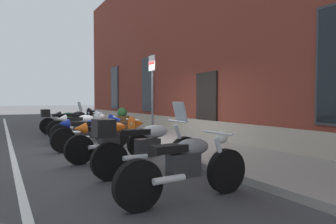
{
  "coord_description": "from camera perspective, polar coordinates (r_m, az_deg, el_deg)",
  "views": [
    {
      "loc": [
        8.14,
        -3.46,
        1.38
      ],
      "look_at": [
        0.92,
        0.58,
        1.05
      ],
      "focal_mm": 32.29,
      "sensor_mm": 36.0,
      "label": 1
    }
  ],
  "objects": [
    {
      "name": "motorcycle_green_touring",
      "position": [
        13.03,
        -19.15,
        -1.52
      ],
      "size": [
        0.62,
        2.04,
        1.29
      ],
      "color": "black",
      "rests_on": "ground_plane"
    },
    {
      "name": "motorcycle_white_sport",
      "position": [
        9.97,
        -15.4,
        -2.48
      ],
      "size": [
        0.67,
        2.04,
        1.03
      ],
      "color": "black",
      "rests_on": "ground_plane"
    },
    {
      "name": "brick_pub_facade",
      "position": [
        12.12,
        17.61,
        14.09
      ],
      "size": [
        27.44,
        5.25,
        7.77
      ],
      "color": "maroon",
      "rests_on": "ground_plane"
    },
    {
      "name": "ground_plane",
      "position": [
        8.95,
        -6.15,
        -6.56
      ],
      "size": [
        140.0,
        140.0,
        0.0
      ],
      "primitive_type": "plane",
      "color": "#38383A"
    },
    {
      "name": "sidewalk",
      "position": [
        9.52,
        1.08,
        -5.62
      ],
      "size": [
        33.44,
        2.59,
        0.13
      ],
      "primitive_type": "cube",
      "color": "gray",
      "rests_on": "ground_plane"
    },
    {
      "name": "motorcycle_blue_sport",
      "position": [
        8.56,
        -13.65,
        -3.38
      ],
      "size": [
        0.62,
        2.19,
        0.98
      ],
      "color": "black",
      "rests_on": "ground_plane"
    },
    {
      "name": "parking_sign",
      "position": [
        8.86,
        -3.0,
        4.92
      ],
      "size": [
        0.36,
        0.07,
        2.57
      ],
      "color": "#4C4C51",
      "rests_on": "sidewalk"
    },
    {
      "name": "lane_stripe",
      "position": [
        8.26,
        -27.22,
        -7.53
      ],
      "size": [
        33.44,
        0.12,
        0.01
      ],
      "primitive_type": "cube",
      "color": "silver",
      "rests_on": "ground_plane"
    },
    {
      "name": "motorcycle_silver_touring",
      "position": [
        5.52,
        -4.49,
        -6.25
      ],
      "size": [
        0.62,
        2.21,
        1.34
      ],
      "color": "black",
      "rests_on": "ground_plane"
    },
    {
      "name": "barrel_planter",
      "position": [
        12.47,
        -8.62,
        -1.6
      ],
      "size": [
        0.59,
        0.59,
        0.93
      ],
      "color": "brown",
      "rests_on": "sidewalk"
    },
    {
      "name": "motorcycle_black_sport",
      "position": [
        11.63,
        -16.63,
        -1.73
      ],
      "size": [
        0.74,
        2.1,
        1.07
      ],
      "color": "black",
      "rests_on": "ground_plane"
    },
    {
      "name": "motorcycle_grey_naked",
      "position": [
        4.17,
        3.72,
        -10.27
      ],
      "size": [
        0.62,
        2.11,
        0.92
      ],
      "color": "black",
      "rests_on": "ground_plane"
    },
    {
      "name": "motorcycle_orange_sport",
      "position": [
        7.01,
        -10.06,
        -4.57
      ],
      "size": [
        0.62,
        2.12,
        0.99
      ],
      "color": "black",
      "rests_on": "ground_plane"
    }
  ]
}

